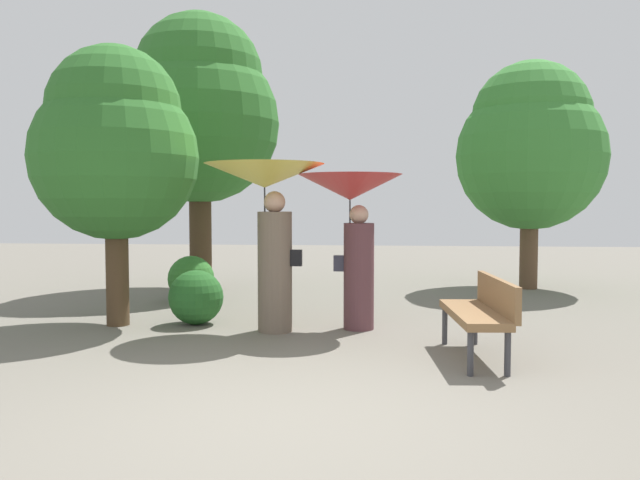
% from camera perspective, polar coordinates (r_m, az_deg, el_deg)
% --- Properties ---
extents(ground_plane, '(40.00, 40.00, 0.00)m').
position_cam_1_polar(ground_plane, '(4.91, -4.09, -15.59)').
color(ground_plane, '#6B665B').
extents(person_left, '(1.49, 1.49, 2.08)m').
position_cam_1_polar(person_left, '(7.90, -4.69, 3.24)').
color(person_left, '#6B5B4C').
rests_on(person_left, ground).
extents(person_right, '(1.32, 1.32, 1.96)m').
position_cam_1_polar(person_right, '(8.03, 2.92, 2.63)').
color(person_right, '#563338').
rests_on(person_right, ground).
extents(park_bench, '(0.60, 1.53, 0.83)m').
position_cam_1_polar(park_bench, '(6.74, 14.26, -6.02)').
color(park_bench, '#38383D').
rests_on(park_bench, ground).
extents(tree_near_left, '(2.13, 2.13, 3.62)m').
position_cam_1_polar(tree_near_left, '(8.72, -17.88, 8.23)').
color(tree_near_left, '#4C3823').
rests_on(tree_near_left, ground).
extents(tree_near_right, '(2.75, 2.75, 4.24)m').
position_cam_1_polar(tree_near_right, '(12.58, 18.34, 8.10)').
color(tree_near_right, brown).
rests_on(tree_near_right, ground).
extents(tree_mid_left, '(2.96, 2.96, 5.09)m').
position_cam_1_polar(tree_mid_left, '(12.19, -10.76, 11.45)').
color(tree_mid_left, '#42301E').
rests_on(tree_mid_left, ground).
extents(bush_path_left, '(0.72, 0.72, 0.72)m').
position_cam_1_polar(bush_path_left, '(8.56, -11.04, -5.06)').
color(bush_path_left, '#235B23').
rests_on(bush_path_left, ground).
extents(bush_path_right, '(0.75, 0.75, 0.75)m').
position_cam_1_polar(bush_path_right, '(10.55, -11.47, -3.42)').
color(bush_path_right, '#2D6B28').
rests_on(bush_path_right, ground).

